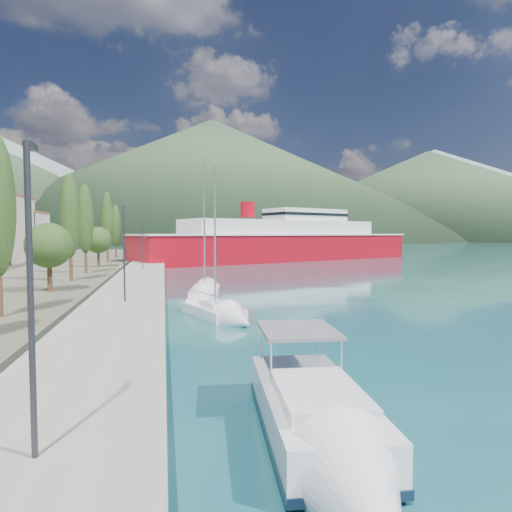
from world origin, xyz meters
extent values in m
plane|color=#1A535C|center=(0.00, 120.00, 0.00)|extent=(1400.00, 1400.00, 0.00)
cube|color=gray|center=(-9.00, 26.00, 0.40)|extent=(5.00, 88.00, 0.80)
cone|color=slate|center=(80.00, 680.00, 90.00)|extent=(760.00, 760.00, 180.00)
cone|color=slate|center=(420.00, 600.00, 70.00)|extent=(640.00, 640.00, 140.00)
cone|color=#31492D|center=(40.00, 400.00, 57.50)|extent=(480.00, 480.00, 115.00)
cone|color=#31492D|center=(260.00, 380.00, 45.00)|extent=(420.00, 420.00, 90.00)
cube|color=silver|center=(-32.00, 66.00, 4.70)|extent=(9.00, 10.00, 8.00)
cube|color=#9E5138|center=(-32.00, 66.00, 8.85)|extent=(9.20, 10.20, 0.30)
cylinder|color=#47301E|center=(-15.06, 8.64, 1.76)|extent=(0.30, 0.30, 2.13)
cylinder|color=#47301E|center=(-15.06, 18.81, 1.77)|extent=(0.36, 0.36, 2.15)
sphere|color=#2B461B|center=(-15.06, 18.81, 4.23)|extent=(3.44, 3.44, 3.44)
cylinder|color=#47301E|center=(-15.06, 26.47, 1.81)|extent=(0.30, 0.30, 2.21)
ellipsoid|color=#2B461B|center=(-15.06, 26.47, 6.83)|extent=(1.80, 1.80, 7.84)
cylinder|color=#47301E|center=(-15.06, 34.32, 1.79)|extent=(0.30, 0.30, 2.19)
ellipsoid|color=#2B461B|center=(-15.06, 34.32, 6.76)|extent=(1.80, 1.80, 7.75)
cylinder|color=#47301E|center=(-15.06, 43.68, 1.79)|extent=(0.36, 0.36, 2.17)
sphere|color=#2B461B|center=(-15.06, 43.68, 4.27)|extent=(3.48, 3.48, 3.48)
cylinder|color=#47301E|center=(-15.06, 53.25, 1.89)|extent=(0.30, 0.30, 2.38)
ellipsoid|color=#2B461B|center=(-15.06, 53.25, 7.31)|extent=(1.80, 1.80, 8.45)
cylinder|color=#47301E|center=(-15.06, 65.15, 1.76)|extent=(0.30, 0.30, 2.13)
ellipsoid|color=#2B461B|center=(-15.06, 65.15, 6.60)|extent=(1.80, 1.80, 7.55)
cylinder|color=#2D2D33|center=(-9.00, -7.44, 3.80)|extent=(0.12, 0.12, 6.00)
cube|color=#2D2D33|center=(-9.00, -7.19, 6.80)|extent=(0.15, 0.50, 0.12)
cylinder|color=#2D2D33|center=(-9.00, 12.08, 3.80)|extent=(0.12, 0.12, 6.00)
cube|color=#2D2D33|center=(-9.00, 12.33, 6.80)|extent=(0.15, 0.50, 0.12)
cylinder|color=#2D2D33|center=(-9.00, 36.44, 3.80)|extent=(0.12, 0.12, 6.00)
cube|color=#2D2D33|center=(-9.00, 36.69, 6.80)|extent=(0.15, 0.50, 0.12)
cube|color=black|center=(-2.91, -6.12, -0.05)|extent=(2.70, 5.91, 0.64)
cube|color=silver|center=(-2.91, -6.12, 0.69)|extent=(2.97, 6.23, 1.01)
cube|color=black|center=(-2.91, -6.12, 0.23)|extent=(3.02, 6.31, 0.20)
cube|color=silver|center=(-2.98, -6.85, 1.33)|extent=(2.19, 3.11, 0.37)
cube|color=slate|center=(-2.75, -4.52, 2.34)|extent=(2.34, 2.69, 0.09)
cube|color=silver|center=(-3.57, 10.20, 0.23)|extent=(3.69, 5.52, 0.82)
cube|color=silver|center=(-3.46, 9.88, 0.77)|extent=(1.87, 2.35, 0.32)
cylinder|color=silver|center=(-3.46, 9.88, 4.96)|extent=(0.12, 0.12, 8.64)
cone|color=silver|center=(-2.47, 7.12, 0.23)|extent=(2.77, 2.95, 2.09)
cube|color=silver|center=(-3.25, 18.80, 0.24)|extent=(3.14, 6.36, 0.86)
cube|color=silver|center=(-3.31, 18.40, 0.81)|extent=(1.69, 2.61, 0.33)
cylinder|color=silver|center=(-3.31, 18.40, 5.92)|extent=(0.12, 0.12, 10.50)
cone|color=silver|center=(-3.87, 14.95, 0.24)|extent=(2.62, 3.15, 2.19)
cube|color=#9D0613|center=(15.73, 63.16, 2.17)|extent=(57.43, 32.33, 5.52)
cube|color=silver|center=(15.73, 63.16, 4.93)|extent=(57.94, 32.81, 0.30)
cube|color=silver|center=(15.73, 63.16, 6.11)|extent=(40.25, 23.84, 2.96)
cube|color=silver|center=(21.21, 65.37, 8.77)|extent=(17.58, 12.78, 2.36)
cylinder|color=#9D0613|center=(8.42, 60.21, 9.46)|extent=(2.56, 2.56, 2.76)
camera|label=1|loc=(-6.52, -16.19, 5.12)|focal=30.00mm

